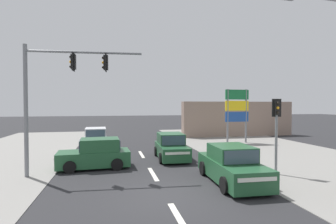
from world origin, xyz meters
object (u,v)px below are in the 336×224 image
(hatchback_receding_far, at_px, (171,147))
(traffic_signal_mast, at_px, (56,86))
(pedestal_signal_right_kerb, at_px, (276,123))
(sedan_kerbside_parked, at_px, (232,166))
(shopping_plaza_sign, at_px, (237,108))
(hatchback_oncoming_mid, at_px, (96,138))
(hatchback_oncoming_near, at_px, (96,154))

(hatchback_receding_far, bearing_deg, traffic_signal_mast, -156.02)
(traffic_signal_mast, height_order, pedestal_signal_right_kerb, traffic_signal_mast)
(pedestal_signal_right_kerb, height_order, sedan_kerbside_parked, pedestal_signal_right_kerb)
(shopping_plaza_sign, height_order, hatchback_oncoming_mid, shopping_plaza_sign)
(hatchback_oncoming_mid, bearing_deg, hatchback_receding_far, -47.79)
(traffic_signal_mast, distance_m, hatchback_oncoming_mid, 8.72)
(pedestal_signal_right_kerb, relative_size, hatchback_oncoming_near, 0.96)
(pedestal_signal_right_kerb, bearing_deg, shopping_plaza_sign, 73.32)
(shopping_plaza_sign, distance_m, hatchback_oncoming_near, 13.30)
(traffic_signal_mast, xyz_separation_m, sedan_kerbside_parked, (7.44, -2.58, -3.44))
(traffic_signal_mast, relative_size, shopping_plaza_sign, 1.30)
(shopping_plaza_sign, relative_size, hatchback_oncoming_near, 1.24)
(hatchback_receding_far, distance_m, sedan_kerbside_parked, 5.45)
(pedestal_signal_right_kerb, height_order, shopping_plaza_sign, shopping_plaza_sign)
(hatchback_receding_far, distance_m, hatchback_oncoming_near, 4.58)
(hatchback_receding_far, relative_size, sedan_kerbside_parked, 0.86)
(traffic_signal_mast, relative_size, hatchback_oncoming_near, 1.61)
(pedestal_signal_right_kerb, bearing_deg, hatchback_receding_far, 131.27)
(pedestal_signal_right_kerb, xyz_separation_m, shopping_plaza_sign, (2.93, 9.77, 0.57))
(sedan_kerbside_parked, xyz_separation_m, hatchback_oncoming_near, (-5.78, 3.80, -0.00))
(hatchback_oncoming_mid, relative_size, hatchback_oncoming_near, 1.00)
(hatchback_receding_far, height_order, hatchback_oncoming_near, same)
(pedestal_signal_right_kerb, relative_size, shopping_plaza_sign, 0.77)
(pedestal_signal_right_kerb, height_order, hatchback_oncoming_mid, pedestal_signal_right_kerb)
(traffic_signal_mast, distance_m, hatchback_oncoming_near, 4.01)
(hatchback_oncoming_mid, bearing_deg, traffic_signal_mast, -99.08)
(traffic_signal_mast, height_order, hatchback_receding_far, traffic_signal_mast)
(traffic_signal_mast, height_order, hatchback_oncoming_mid, traffic_signal_mast)
(hatchback_oncoming_near, bearing_deg, traffic_signal_mast, -143.64)
(hatchback_oncoming_mid, distance_m, sedan_kerbside_parked, 12.17)
(hatchback_receding_far, xyz_separation_m, hatchback_oncoming_near, (-4.35, -1.45, 0.00))
(sedan_kerbside_parked, bearing_deg, hatchback_oncoming_mid, 120.52)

